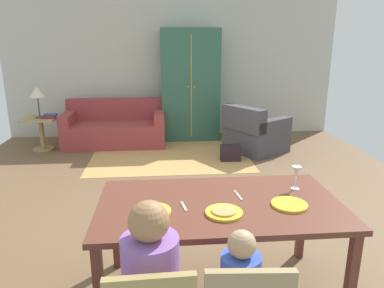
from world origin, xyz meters
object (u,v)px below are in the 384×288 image
plate_near_man (152,211)px  couch (115,128)px  plate_near_woman (289,205)px  table_lamp (37,93)px  handbag (230,153)px  plate_near_child (224,213)px  side_table (41,129)px  armoire (190,85)px  book_lower (49,117)px  wine_glass (296,173)px  book_upper (51,115)px  dining_table (219,211)px  armchair (254,134)px

plate_near_man → couch: bearing=100.1°
plate_near_man → plate_near_woman: (0.95, 0.02, 0.00)m
table_lamp → handbag: bearing=-15.7°
plate_near_child → side_table: plate_near_child is taller
plate_near_woman → armoire: bearing=93.7°
book_lower → handbag: size_ratio=0.69×
table_lamp → plate_near_man: bearing=-63.9°
plate_near_woman → wine_glass: bearing=62.4°
side_table → wine_glass: bearing=-50.9°
book_upper → handbag: (3.03, -0.92, -0.49)m
plate_near_man → table_lamp: table_lamp is taller
dining_table → handbag: 3.25m
wine_glass → side_table: bearing=129.1°
wine_glass → table_lamp: table_lamp is taller
plate_near_child → wine_glass: bearing=30.2°
plate_near_man → plate_near_woman: 0.95m
plate_near_woman → wine_glass: (0.15, 0.28, 0.12)m
dining_table → plate_near_man: bearing=-165.8°
dining_table → couch: couch is taller
plate_near_child → couch: size_ratio=0.14×
dining_table → book_lower: dining_table is taller
wine_glass → armoire: bearing=95.8°
wine_glass → plate_near_child: bearing=-149.8°
plate_near_child → plate_near_woman: (0.47, 0.08, 0.00)m
dining_table → plate_near_man: 0.49m
book_upper → couch: bearing=12.5°
wine_glass → dining_table: bearing=-163.8°
wine_glass → book_upper: 4.87m
couch → table_lamp: 1.46m
wine_glass → book_upper: size_ratio=0.85×
handbag → book_lower: bearing=164.3°
couch → handbag: 2.28m
armoire → book_lower: size_ratio=9.55×
plate_near_man → plate_near_child: size_ratio=1.00×
couch → book_upper: size_ratio=8.28×
plate_near_woman → handbag: plate_near_woman is taller
armoire → table_lamp: bearing=-167.9°
plate_near_man → book_upper: 4.56m
armoire → plate_near_man: bearing=-97.8°
dining_table → table_lamp: size_ratio=3.19×
couch → armchair: (2.46, -0.69, 0.02)m
table_lamp → handbag: size_ratio=1.69×
plate_near_man → wine_glass: bearing=15.4°
side_table → book_lower: size_ratio=2.64×
book_upper → plate_near_man: bearing=-66.0°
wine_glass → book_upper: wine_glass is taller
dining_table → table_lamp: bearing=121.9°
plate_near_man → wine_glass: wine_glass is taller
book_lower → side_table: bearing=164.6°
armchair → handbag: armchair is taller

